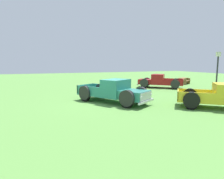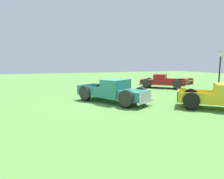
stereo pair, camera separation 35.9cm
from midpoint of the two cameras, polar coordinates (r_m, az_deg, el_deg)
name	(u,v)px [view 2 (the right image)]	position (r m, az deg, el deg)	size (l,w,h in m)	color
ground_plane	(107,102)	(13.77, -0.68, -3.67)	(80.00, 80.00, 0.00)	#5B9342
pickup_truck_foreground	(116,92)	(13.34, 2.07, -0.67)	(5.52, 4.35, 1.63)	#2D8475
pickup_truck_behind_right	(159,81)	(22.14, 14.23, 2.34)	(4.56, 4.73, 1.49)	maroon
lamp_post_near	(219,73)	(18.31, 29.52, 4.30)	(0.36, 0.36, 3.70)	#2D2D33
picnic_table	(186,80)	(26.94, 21.23, 2.53)	(2.19, 2.30, 0.78)	olive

